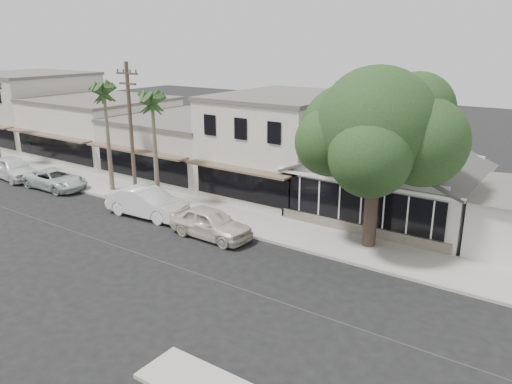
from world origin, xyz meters
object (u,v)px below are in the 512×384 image
Objects in this scene: car_0 at (211,223)px; car_2 at (56,179)px; car_1 at (147,202)px; utility_pole at (131,132)px; car_4 at (13,168)px; shade_tree at (377,130)px.

car_0 is 0.95× the size of car_2.
car_1 reaches higher than car_2.
car_4 is at bearing -175.38° from utility_pole.
car_0 is 0.95× the size of car_4.
utility_pole is 1.78× the size of car_2.
car_2 is (-7.48, -0.76, -4.09)m from utility_pole.
car_0 reaches higher than car_2.
car_1 is at bearing -25.75° from utility_pole.
utility_pole reaches higher than car_2.
utility_pole is at bearing 80.31° from car_0.
car_4 reaches higher than car_0.
utility_pole is 15.16m from shade_tree.
car_2 is 5.01m from car_4.
car_1 is 14.67m from car_4.
shade_tree is (14.92, 2.37, 1.24)m from utility_pole.
car_2 is at bearing -174.23° from utility_pole.
car_4 is 28.10m from shade_tree.
utility_pole is 1.78× the size of car_4.
utility_pole reaches higher than car_1.
car_1 is (2.18, -1.05, -3.91)m from utility_pole.
utility_pole is 1.87× the size of car_0.
car_1 is 14.16m from shade_tree.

